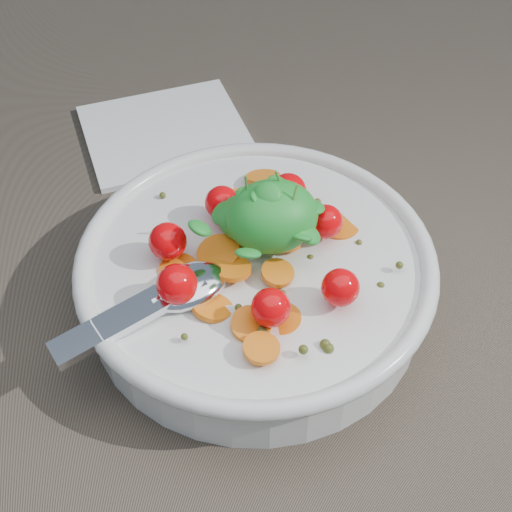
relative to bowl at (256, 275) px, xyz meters
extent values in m
plane|color=#6F614F|center=(-0.01, 0.02, -0.04)|extent=(6.00, 6.00, 0.00)
cylinder|color=silver|center=(0.00, 0.00, -0.01)|extent=(0.30, 0.30, 0.06)
torus|color=silver|center=(0.00, 0.00, 0.02)|extent=(0.31, 0.31, 0.02)
cylinder|color=silver|center=(0.00, 0.00, -0.03)|extent=(0.15, 0.15, 0.01)
cylinder|color=brown|center=(0.00, 0.00, -0.01)|extent=(0.27, 0.27, 0.04)
cylinder|color=orange|center=(0.00, 0.07, 0.02)|extent=(0.04, 0.04, 0.02)
cylinder|color=orange|center=(-0.02, -0.07, 0.02)|extent=(0.04, 0.04, 0.02)
cylinder|color=orange|center=(-0.02, -0.10, 0.03)|extent=(0.04, 0.04, 0.01)
cylinder|color=orange|center=(0.00, 0.02, 0.02)|extent=(0.05, 0.05, 0.01)
cylinder|color=orange|center=(0.03, 0.09, 0.03)|extent=(0.05, 0.05, 0.02)
cylinder|color=orange|center=(-0.05, -0.05, 0.02)|extent=(0.05, 0.05, 0.01)
cylinder|color=orange|center=(-0.02, -0.01, 0.03)|extent=(0.04, 0.04, 0.01)
cylinder|color=orange|center=(0.03, 0.01, 0.02)|extent=(0.04, 0.04, 0.01)
cylinder|color=orange|center=(0.00, -0.07, 0.02)|extent=(0.04, 0.04, 0.01)
cylinder|color=orange|center=(0.00, 0.05, 0.02)|extent=(0.03, 0.03, 0.01)
cylinder|color=orange|center=(0.02, 0.02, 0.03)|extent=(0.04, 0.04, 0.01)
cylinder|color=orange|center=(0.01, -0.03, 0.03)|extent=(0.03, 0.03, 0.01)
cylinder|color=orange|center=(-0.03, 0.01, 0.03)|extent=(0.05, 0.05, 0.02)
cylinder|color=orange|center=(0.00, 0.04, 0.03)|extent=(0.04, 0.04, 0.01)
cylinder|color=orange|center=(-0.05, -0.04, 0.02)|extent=(0.05, 0.05, 0.02)
cylinder|color=orange|center=(0.08, 0.02, 0.02)|extent=(0.05, 0.05, 0.01)
cylinder|color=orange|center=(-0.07, 0.00, 0.02)|extent=(0.05, 0.05, 0.01)
cylinder|color=orange|center=(0.00, 0.03, 0.02)|extent=(0.05, 0.05, 0.01)
sphere|color=#484F1A|center=(0.09, -0.06, 0.02)|extent=(0.01, 0.01, 0.01)
sphere|color=#484F1A|center=(0.05, -0.01, 0.02)|extent=(0.01, 0.01, 0.01)
sphere|color=#484F1A|center=(-0.03, -0.05, 0.03)|extent=(0.01, 0.01, 0.01)
sphere|color=#484F1A|center=(-0.08, -0.07, 0.03)|extent=(0.01, 0.01, 0.01)
sphere|color=#484F1A|center=(0.04, 0.03, 0.02)|extent=(0.01, 0.01, 0.01)
sphere|color=#484F1A|center=(-0.02, 0.09, 0.02)|extent=(0.01, 0.01, 0.01)
sphere|color=#484F1A|center=(0.03, -0.10, 0.02)|extent=(0.01, 0.01, 0.01)
sphere|color=#484F1A|center=(0.03, 0.05, 0.02)|extent=(0.01, 0.01, 0.01)
sphere|color=#484F1A|center=(-0.09, -0.03, 0.03)|extent=(0.01, 0.01, 0.01)
sphere|color=#484F1A|center=(0.09, -0.01, 0.02)|extent=(0.01, 0.01, 0.01)
sphere|color=#484F1A|center=(0.05, 0.03, 0.02)|extent=(0.01, 0.01, 0.01)
sphere|color=#484F1A|center=(0.01, 0.04, 0.02)|extent=(0.01, 0.01, 0.01)
sphere|color=#484F1A|center=(0.01, -0.11, 0.03)|extent=(0.01, 0.01, 0.01)
sphere|color=#484F1A|center=(0.01, -0.04, 0.02)|extent=(0.01, 0.01, 0.01)
sphere|color=#484F1A|center=(-0.06, 0.10, 0.02)|extent=(0.01, 0.01, 0.01)
sphere|color=#484F1A|center=(0.03, -0.11, 0.02)|extent=(0.01, 0.01, 0.01)
sphere|color=#484F1A|center=(0.11, -0.05, 0.03)|extent=(0.01, 0.01, 0.01)
sphere|color=#484F1A|center=(0.07, 0.05, 0.02)|extent=(0.01, 0.01, 0.01)
sphere|color=#484F1A|center=(0.06, -0.05, 0.03)|extent=(0.01, 0.01, 0.01)
sphere|color=#484F1A|center=(-0.02, -0.08, 0.02)|extent=(0.01, 0.01, 0.01)
sphere|color=#E20207|center=(0.06, 0.01, 0.04)|extent=(0.03, 0.03, 0.03)
sphere|color=#E20207|center=(0.04, 0.05, 0.04)|extent=(0.03, 0.03, 0.03)
sphere|color=#E20207|center=(-0.02, 0.06, 0.04)|extent=(0.03, 0.03, 0.03)
sphere|color=#E20207|center=(-0.07, 0.02, 0.04)|extent=(0.03, 0.03, 0.03)
sphere|color=#E20207|center=(-0.07, -0.03, 0.04)|extent=(0.03, 0.03, 0.03)
sphere|color=#E20207|center=(-0.01, -0.07, 0.04)|extent=(0.03, 0.03, 0.03)
sphere|color=#E20207|center=(0.05, -0.07, 0.04)|extent=(0.03, 0.03, 0.03)
ellipsoid|color=green|center=(0.02, 0.01, 0.06)|extent=(0.08, 0.07, 0.06)
ellipsoid|color=green|center=(0.00, 0.02, 0.05)|extent=(0.05, 0.05, 0.04)
ellipsoid|color=green|center=(0.01, 0.01, 0.08)|extent=(0.03, 0.03, 0.02)
ellipsoid|color=green|center=(0.05, 0.01, 0.06)|extent=(0.04, 0.04, 0.02)
ellipsoid|color=green|center=(0.01, 0.02, 0.07)|extent=(0.03, 0.03, 0.01)
ellipsoid|color=green|center=(0.03, -0.02, 0.06)|extent=(0.02, 0.02, 0.02)
ellipsoid|color=green|center=(0.02, 0.01, 0.08)|extent=(0.03, 0.03, 0.02)
ellipsoid|color=green|center=(0.02, -0.01, 0.06)|extent=(0.03, 0.03, 0.02)
ellipsoid|color=green|center=(0.03, 0.03, 0.06)|extent=(0.02, 0.03, 0.02)
ellipsoid|color=green|center=(0.03, 0.01, 0.06)|extent=(0.03, 0.03, 0.02)
ellipsoid|color=green|center=(0.04, -0.01, 0.06)|extent=(0.04, 0.04, 0.03)
ellipsoid|color=green|center=(0.02, 0.01, 0.06)|extent=(0.03, 0.03, 0.01)
ellipsoid|color=green|center=(-0.04, 0.01, 0.06)|extent=(0.03, 0.03, 0.02)
ellipsoid|color=green|center=(0.00, 0.02, 0.07)|extent=(0.04, 0.04, 0.02)
ellipsoid|color=green|center=(0.02, 0.00, 0.07)|extent=(0.04, 0.04, 0.03)
ellipsoid|color=green|center=(0.02, 0.02, 0.07)|extent=(0.03, 0.03, 0.02)
ellipsoid|color=green|center=(0.03, 0.03, 0.07)|extent=(0.03, 0.03, 0.02)
ellipsoid|color=green|center=(-0.01, -0.03, 0.06)|extent=(0.03, 0.02, 0.02)
ellipsoid|color=green|center=(0.02, 0.01, 0.06)|extent=(0.03, 0.03, 0.02)
ellipsoid|color=green|center=(0.01, 0.01, 0.08)|extent=(0.03, 0.03, 0.03)
ellipsoid|color=green|center=(0.00, 0.01, 0.06)|extent=(0.04, 0.04, 0.02)
ellipsoid|color=green|center=(-0.02, 0.03, 0.05)|extent=(0.03, 0.02, 0.02)
ellipsoid|color=green|center=(0.03, 0.04, 0.06)|extent=(0.03, 0.03, 0.03)
ellipsoid|color=green|center=(0.02, 0.01, 0.06)|extent=(0.03, 0.03, 0.02)
ellipsoid|color=green|center=(-0.01, 0.01, 0.06)|extent=(0.03, 0.02, 0.02)
cylinder|color=#4C8C33|center=(0.00, 0.03, 0.07)|extent=(0.01, 0.01, 0.05)
cylinder|color=#4C8C33|center=(0.03, 0.00, 0.07)|extent=(0.02, 0.02, 0.05)
cylinder|color=#4C8C33|center=(0.03, 0.03, 0.07)|extent=(0.02, 0.01, 0.05)
ellipsoid|color=silver|center=(-0.06, -0.02, 0.03)|extent=(0.08, 0.07, 0.02)
cube|color=silver|center=(-0.11, -0.04, 0.03)|extent=(0.13, 0.06, 0.02)
cylinder|color=silver|center=(-0.08, -0.03, 0.03)|extent=(0.03, 0.02, 0.01)
cube|color=white|center=(-0.03, 0.27, -0.03)|extent=(0.19, 0.17, 0.01)
camera|label=1|loc=(-0.11, -0.40, 0.47)|focal=50.00mm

